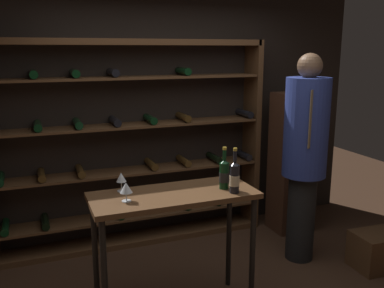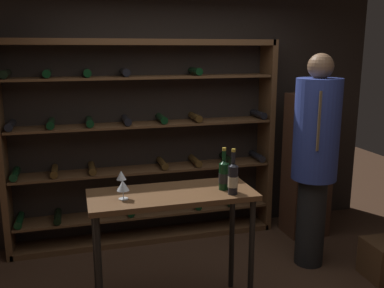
{
  "view_description": "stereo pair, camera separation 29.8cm",
  "coord_description": "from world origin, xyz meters",
  "px_view_note": "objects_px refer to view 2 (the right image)",
  "views": [
    {
      "loc": [
        -1.32,
        -2.67,
        2.03
      ],
      "look_at": [
        -0.18,
        0.25,
        1.33
      ],
      "focal_mm": 39.71,
      "sensor_mm": 36.0,
      "label": 1
    },
    {
      "loc": [
        -1.04,
        -2.77,
        2.03
      ],
      "look_at": [
        -0.18,
        0.25,
        1.33
      ],
      "focal_mm": 39.71,
      "sensor_mm": 36.0,
      "label": 2
    }
  ],
  "objects_px": {
    "wine_glass_stemmed_right": "(121,176)",
    "wine_rack": "(143,145)",
    "wine_bottle_gold_foil": "(224,175)",
    "wine_bottle_red_label": "(233,178)",
    "wine_glass_stemmed_left": "(123,186)",
    "display_cabinet": "(307,165)",
    "person_bystander_red_print": "(315,152)",
    "tasting_table": "(172,209)"
  },
  "relations": [
    {
      "from": "wine_rack",
      "to": "wine_glass_stemmed_right",
      "type": "xyz_separation_m",
      "value": [
        -0.36,
        -1.18,
        0.03
      ]
    },
    {
      "from": "wine_bottle_red_label",
      "to": "wine_glass_stemmed_right",
      "type": "distance_m",
      "value": 0.84
    },
    {
      "from": "wine_rack",
      "to": "tasting_table",
      "type": "xyz_separation_m",
      "value": [
        -0.01,
        -1.36,
        -0.2
      ]
    },
    {
      "from": "tasting_table",
      "to": "display_cabinet",
      "type": "xyz_separation_m",
      "value": [
        1.77,
        1.04,
        -0.07
      ]
    },
    {
      "from": "wine_glass_stemmed_right",
      "to": "wine_glass_stemmed_left",
      "type": "height_order",
      "value": "wine_glass_stemmed_right"
    },
    {
      "from": "tasting_table",
      "to": "wine_glass_stemmed_left",
      "type": "relative_size",
      "value": 8.93
    },
    {
      "from": "wine_bottle_red_label",
      "to": "wine_bottle_gold_foil",
      "type": "bearing_deg",
      "value": 104.01
    },
    {
      "from": "wine_bottle_gold_foil",
      "to": "wine_glass_stemmed_left",
      "type": "bearing_deg",
      "value": -179.44
    },
    {
      "from": "wine_rack",
      "to": "wine_bottle_gold_foil",
      "type": "bearing_deg",
      "value": -74.46
    },
    {
      "from": "wine_glass_stemmed_left",
      "to": "wine_glass_stemmed_right",
      "type": "bearing_deg",
      "value": 86.47
    },
    {
      "from": "display_cabinet",
      "to": "wine_bottle_gold_foil",
      "type": "height_order",
      "value": "display_cabinet"
    },
    {
      "from": "wine_glass_stemmed_left",
      "to": "wine_bottle_red_label",
      "type": "bearing_deg",
      "value": -7.84
    },
    {
      "from": "display_cabinet",
      "to": "wine_glass_stemmed_right",
      "type": "relative_size",
      "value": 10.74
    },
    {
      "from": "tasting_table",
      "to": "wine_bottle_red_label",
      "type": "distance_m",
      "value": 0.52
    },
    {
      "from": "person_bystander_red_print",
      "to": "wine_glass_stemmed_right",
      "type": "bearing_deg",
      "value": 159.71
    },
    {
      "from": "wine_rack",
      "to": "tasting_table",
      "type": "height_order",
      "value": "wine_rack"
    },
    {
      "from": "wine_rack",
      "to": "person_bystander_red_print",
      "type": "distance_m",
      "value": 1.73
    },
    {
      "from": "wine_rack",
      "to": "wine_bottle_red_label",
      "type": "height_order",
      "value": "wine_rack"
    },
    {
      "from": "tasting_table",
      "to": "wine_bottle_gold_foil",
      "type": "distance_m",
      "value": 0.47
    },
    {
      "from": "person_bystander_red_print",
      "to": "display_cabinet",
      "type": "height_order",
      "value": "person_bystander_red_print"
    },
    {
      "from": "wine_bottle_red_label",
      "to": "wine_glass_stemmed_right",
      "type": "relative_size",
      "value": 2.33
    },
    {
      "from": "wine_glass_stemmed_right",
      "to": "wine_rack",
      "type": "bearing_deg",
      "value": 73.16
    },
    {
      "from": "display_cabinet",
      "to": "wine_bottle_red_label",
      "type": "distance_m",
      "value": 1.83
    },
    {
      "from": "wine_rack",
      "to": "tasting_table",
      "type": "bearing_deg",
      "value": -90.21
    },
    {
      "from": "wine_glass_stemmed_right",
      "to": "person_bystander_red_print",
      "type": "bearing_deg",
      "value": 6.97
    },
    {
      "from": "person_bystander_red_print",
      "to": "wine_bottle_red_label",
      "type": "xyz_separation_m",
      "value": [
        -1.02,
        -0.55,
        -0.0
      ]
    },
    {
      "from": "wine_bottle_gold_foil",
      "to": "wine_glass_stemmed_right",
      "type": "relative_size",
      "value": 2.23
    },
    {
      "from": "display_cabinet",
      "to": "tasting_table",
      "type": "bearing_deg",
      "value": -149.57
    },
    {
      "from": "wine_bottle_gold_foil",
      "to": "wine_bottle_red_label",
      "type": "distance_m",
      "value": 0.12
    },
    {
      "from": "tasting_table",
      "to": "wine_bottle_gold_foil",
      "type": "height_order",
      "value": "wine_bottle_gold_foil"
    },
    {
      "from": "wine_bottle_gold_foil",
      "to": "person_bystander_red_print",
      "type": "bearing_deg",
      "value": 22.63
    },
    {
      "from": "person_bystander_red_print",
      "to": "display_cabinet",
      "type": "bearing_deg",
      "value": 36.21
    },
    {
      "from": "wine_bottle_red_label",
      "to": "wine_glass_stemmed_left",
      "type": "height_order",
      "value": "wine_bottle_red_label"
    },
    {
      "from": "wine_rack",
      "to": "wine_bottle_red_label",
      "type": "distance_m",
      "value": 1.57
    },
    {
      "from": "person_bystander_red_print",
      "to": "tasting_table",
      "type": "bearing_deg",
      "value": 168.05
    },
    {
      "from": "tasting_table",
      "to": "wine_bottle_gold_foil",
      "type": "bearing_deg",
      "value": -6.17
    },
    {
      "from": "wine_rack",
      "to": "display_cabinet",
      "type": "height_order",
      "value": "wine_rack"
    },
    {
      "from": "person_bystander_red_print",
      "to": "wine_glass_stemmed_left",
      "type": "relative_size",
      "value": 14.44
    },
    {
      "from": "wine_bottle_gold_foil",
      "to": "wine_bottle_red_label",
      "type": "xyz_separation_m",
      "value": [
        0.03,
        -0.12,
        0.01
      ]
    },
    {
      "from": "wine_rack",
      "to": "display_cabinet",
      "type": "bearing_deg",
      "value": -10.27
    },
    {
      "from": "tasting_table",
      "to": "person_bystander_red_print",
      "type": "distance_m",
      "value": 1.52
    },
    {
      "from": "display_cabinet",
      "to": "wine_bottle_red_label",
      "type": "relative_size",
      "value": 4.6
    }
  ]
}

